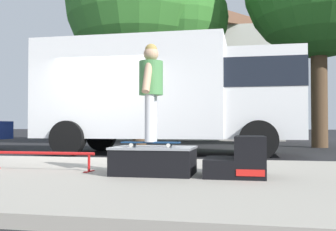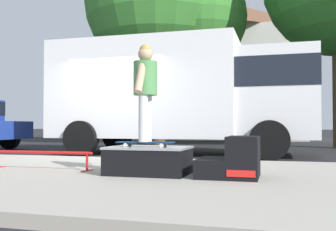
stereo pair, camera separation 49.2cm
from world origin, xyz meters
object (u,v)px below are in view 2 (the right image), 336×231
Objects in this scene: kicker_ramp at (234,160)px; grind_rail at (41,155)px; skater_kid at (145,84)px; skateboard at (145,143)px; box_truck at (181,91)px; skate_box at (149,159)px; street_tree_main at (167,7)px.

kicker_ramp reaches higher than grind_rail.
skater_kid is (-1.18, -0.06, 1.00)m from kicker_ramp.
skateboard is 0.11× the size of box_truck.
kicker_ramp is 1.55m from skater_kid.
box_truck is (-0.79, 5.26, 0.36)m from skater_kid.
skater_kid reaches higher than grind_rail.
skate_box reaches higher than grind_rail.
box_truck is at bearing -69.63° from street_tree_main.
box_truck is at bearing 98.51° from skateboard.
skater_kid is 0.15× the size of street_tree_main.
box_truck is at bearing 110.70° from kicker_ramp.
kicker_ramp is (1.15, -0.00, 0.02)m from skate_box.
kicker_ramp is 5.73m from box_truck.
kicker_ramp is 0.09× the size of street_tree_main.
skate_box is at bearing -75.42° from street_tree_main.
skate_box is 11.61m from street_tree_main.
grind_rail is at bearing -85.03° from street_tree_main.
skater_kid is 5.33m from box_truck.
street_tree_main is (-2.58, 10.08, 4.22)m from skater_kid.
kicker_ramp is at bearing 2.86° from skateboard.
street_tree_main reaches higher than skate_box.
skater_kid is at bearing -81.49° from box_truck.
kicker_ramp is at bearing -0.02° from skate_box.
kicker_ramp is 2.90m from grind_rail.
skateboard is at bearing -116.85° from skate_box.
box_truck is 0.79× the size of street_tree_main.
street_tree_main is (-2.58, 10.08, 5.01)m from skateboard.
grind_rail is 0.24× the size of box_truck.
street_tree_main is (-2.61, 10.02, 5.24)m from skate_box.
street_tree_main is (-1.79, 4.82, 3.86)m from box_truck.
box_truck is at bearing 98.51° from skater_kid.
skate_box is at bearing 63.15° from skater_kid.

